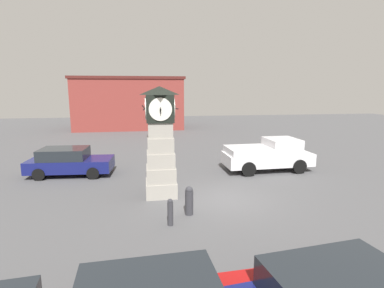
# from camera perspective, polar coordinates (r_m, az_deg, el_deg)

# --- Properties ---
(ground_plane) EXTENTS (79.25, 79.25, 0.00)m
(ground_plane) POSITION_cam_1_polar(r_m,az_deg,el_deg) (13.27, 6.24, -10.32)
(ground_plane) COLOR #4C4C4F
(clock_tower) EXTENTS (1.56, 1.51, 4.81)m
(clock_tower) POSITION_cam_1_polar(r_m,az_deg,el_deg) (13.09, -6.03, -0.13)
(clock_tower) COLOR #A09B90
(clock_tower) RESTS_ON ground_plane
(bollard_near_tower) EXTENTS (0.31, 0.31, 1.11)m
(bollard_near_tower) POSITION_cam_1_polar(r_m,az_deg,el_deg) (11.46, -0.55, -10.68)
(bollard_near_tower) COLOR #333338
(bollard_near_tower) RESTS_ON ground_plane
(bollard_mid_row) EXTENTS (0.20, 0.20, 0.97)m
(bollard_mid_row) POSITION_cam_1_polar(r_m,az_deg,el_deg) (10.67, -4.16, -12.77)
(bollard_mid_row) COLOR #333338
(bollard_mid_row) RESTS_ON ground_plane
(car_far_lot) EXTENTS (4.54, 2.23, 1.51)m
(car_far_lot) POSITION_cam_1_polar(r_m,az_deg,el_deg) (17.79, -22.39, -3.08)
(car_far_lot) COLOR navy
(car_far_lot) RESTS_ON ground_plane
(pickup_truck) EXTENTS (5.07, 2.32, 1.85)m
(pickup_truck) POSITION_cam_1_polar(r_m,az_deg,el_deg) (17.93, 14.22, -1.97)
(pickup_truck) COLOR silver
(pickup_truck) RESTS_ON ground_plane
(warehouse_blue_far) EXTENTS (12.79, 7.09, 6.05)m
(warehouse_blue_far) POSITION_cam_1_polar(r_m,az_deg,el_deg) (37.15, -11.80, 7.71)
(warehouse_blue_far) COLOR maroon
(warehouse_blue_far) RESTS_ON ground_plane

